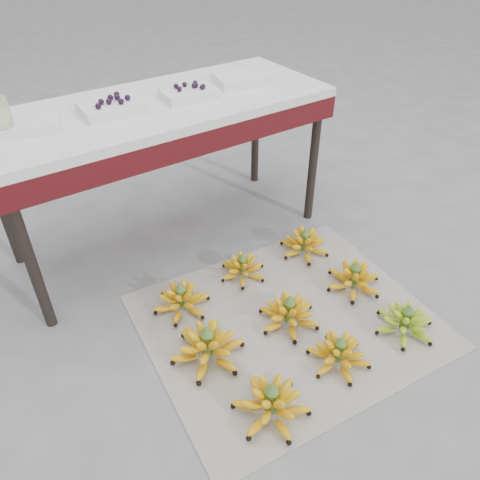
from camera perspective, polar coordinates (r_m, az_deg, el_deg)
ground at (r=2.17m, az=7.41°, el=-10.37°), size 60.00×60.00×0.00m
newspaper_mat at (r=2.18m, az=5.83°, el=-9.79°), size 1.35×1.17×0.01m
bunch_front_left at (r=1.83m, az=3.80°, el=-19.24°), size 0.36×0.36×0.18m
bunch_front_center at (r=2.01m, az=11.98°, el=-13.41°), size 0.27×0.27×0.16m
bunch_front_right at (r=2.21m, az=19.48°, el=-9.42°), size 0.33×0.33×0.16m
bunch_mid_left at (r=1.99m, az=-3.96°, el=-12.85°), size 0.40×0.40×0.19m
bunch_mid_center at (r=2.13m, az=5.98°, el=-8.91°), size 0.33×0.33×0.17m
bunch_mid_right at (r=2.36m, az=13.72°, el=-4.58°), size 0.34×0.34×0.17m
bunch_back_left at (r=2.20m, az=-7.12°, el=-7.24°), size 0.34×0.34×0.16m
bunch_back_center at (r=2.36m, az=0.34°, el=-3.45°), size 0.30×0.30×0.14m
bunch_back_right at (r=2.53m, az=7.86°, el=-0.46°), size 0.32×0.32×0.16m
vendor_table at (r=2.34m, az=-9.62°, el=14.24°), size 1.65×0.66×0.79m
tray_far_left at (r=2.15m, az=-24.24°, el=12.64°), size 0.27×0.23×0.04m
tray_left at (r=2.22m, az=-15.30°, el=15.36°), size 0.28×0.20×0.07m
tray_right at (r=2.33m, az=-6.18°, el=17.37°), size 0.27×0.20×0.06m
tray_far_right at (r=2.52m, az=0.39°, el=19.05°), size 0.32×0.26×0.04m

